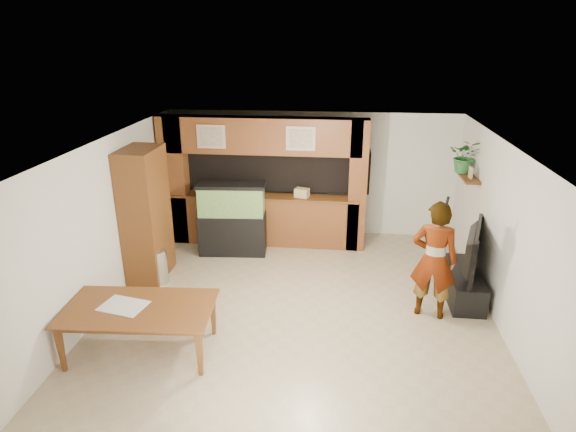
# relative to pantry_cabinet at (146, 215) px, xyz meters

# --- Properties ---
(floor) EXTENTS (6.50, 6.50, 0.00)m
(floor) POSITION_rel_pantry_cabinet_xyz_m (2.70, -0.86, -1.16)
(floor) COLOR tan
(floor) RESTS_ON ground
(ceiling) EXTENTS (6.50, 6.50, 0.00)m
(ceiling) POSITION_rel_pantry_cabinet_xyz_m (2.70, -0.86, 1.44)
(ceiling) COLOR white
(ceiling) RESTS_ON wall_back
(wall_back) EXTENTS (6.00, 0.00, 6.00)m
(wall_back) POSITION_rel_pantry_cabinet_xyz_m (2.70, 2.39, 0.14)
(wall_back) COLOR beige
(wall_back) RESTS_ON floor
(wall_left) EXTENTS (0.00, 6.50, 6.50)m
(wall_left) POSITION_rel_pantry_cabinet_xyz_m (-0.30, -0.86, 0.14)
(wall_left) COLOR beige
(wall_left) RESTS_ON floor
(wall_right) EXTENTS (0.00, 6.50, 6.50)m
(wall_right) POSITION_rel_pantry_cabinet_xyz_m (5.70, -0.86, 0.14)
(wall_right) COLOR beige
(wall_right) RESTS_ON floor
(partition) EXTENTS (4.20, 0.99, 2.60)m
(partition) POSITION_rel_pantry_cabinet_xyz_m (1.75, 1.78, 0.16)
(partition) COLOR brown
(partition) RESTS_ON floor
(wall_clock) EXTENTS (0.05, 0.25, 0.25)m
(wall_clock) POSITION_rel_pantry_cabinet_xyz_m (-0.27, 0.14, 0.74)
(wall_clock) COLOR black
(wall_clock) RESTS_ON wall_left
(wall_shelf) EXTENTS (0.25, 0.90, 0.04)m
(wall_shelf) POSITION_rel_pantry_cabinet_xyz_m (5.55, 1.09, 0.54)
(wall_shelf) COLOR brown
(wall_shelf) RESTS_ON wall_right
(pantry_cabinet) EXTENTS (0.58, 0.95, 2.31)m
(pantry_cabinet) POSITION_rel_pantry_cabinet_xyz_m (0.00, 0.00, 0.00)
(pantry_cabinet) COLOR brown
(pantry_cabinet) RESTS_ON floor
(trash_can) EXTENTS (0.33, 0.33, 0.60)m
(trash_can) POSITION_rel_pantry_cabinet_xyz_m (0.22, -0.24, -0.86)
(trash_can) COLOR #B2B2B7
(trash_can) RESTS_ON floor
(aquarium) EXTENTS (1.29, 0.48, 1.43)m
(aquarium) POSITION_rel_pantry_cabinet_xyz_m (1.26, 1.09, -0.46)
(aquarium) COLOR black
(aquarium) RESTS_ON floor
(tv_stand) EXTENTS (0.50, 1.38, 0.46)m
(tv_stand) POSITION_rel_pantry_cabinet_xyz_m (5.35, -0.18, -0.93)
(tv_stand) COLOR black
(tv_stand) RESTS_ON floor
(television) EXTENTS (0.58, 1.36, 0.79)m
(television) POSITION_rel_pantry_cabinet_xyz_m (5.35, -0.18, -0.30)
(television) COLOR black
(television) RESTS_ON tv_stand
(photo_frame) EXTENTS (0.04, 0.15, 0.20)m
(photo_frame) POSITION_rel_pantry_cabinet_xyz_m (5.55, 0.91, 0.66)
(photo_frame) COLOR tan
(photo_frame) RESTS_ON wall_shelf
(potted_plant) EXTENTS (0.68, 0.63, 0.61)m
(potted_plant) POSITION_rel_pantry_cabinet_xyz_m (5.52, 1.27, 0.87)
(potted_plant) COLOR #26602B
(potted_plant) RESTS_ON wall_shelf
(person) EXTENTS (0.76, 0.59, 1.85)m
(person) POSITION_rel_pantry_cabinet_xyz_m (4.73, -0.79, -0.23)
(person) COLOR #9C7C55
(person) RESTS_ON floor
(microphone) EXTENTS (0.04, 0.11, 0.17)m
(microphone) POSITION_rel_pantry_cabinet_xyz_m (4.78, -0.95, 0.74)
(microphone) COLOR black
(microphone) RESTS_ON person
(dining_table) EXTENTS (2.04, 1.23, 0.69)m
(dining_table) POSITION_rel_pantry_cabinet_xyz_m (0.72, -2.21, -0.81)
(dining_table) COLOR brown
(dining_table) RESTS_ON floor
(newspaper_a) EXTENTS (0.66, 0.53, 0.01)m
(newspaper_a) POSITION_rel_pantry_cabinet_xyz_m (0.50, -2.16, -0.46)
(newspaper_a) COLOR silver
(newspaper_a) RESTS_ON dining_table
(counter_box) EXTENTS (0.31, 0.25, 0.18)m
(counter_box) POSITION_rel_pantry_cabinet_xyz_m (2.57, 1.59, -0.03)
(counter_box) COLOR tan
(counter_box) RESTS_ON partition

